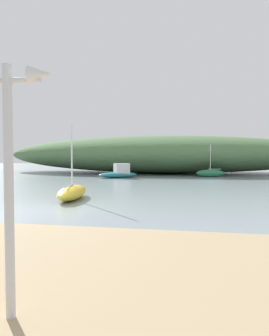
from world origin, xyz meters
TOP-DOWN VIEW (x-y plane):
  - ground_plane at (0.00, 0.00)m, footprint 120.00×120.00m
  - distant_hill at (1.70, 26.87)m, footprint 38.93×12.66m
  - sailboat_east_reach at (-0.33, 3.03)m, footprint 1.64×4.01m
  - motorboat_off_point at (-1.48, 17.90)m, footprint 3.97×3.14m
  - sailboat_west_reach at (7.17, 20.72)m, footprint 2.94×1.39m

SIDE VIEW (x-z plane):
  - ground_plane at x=0.00m, z-range 0.00..0.00m
  - sailboat_east_reach at x=-0.33m, z-range -1.52..2.25m
  - sailboat_west_reach at x=7.17m, z-range -1.23..2.01m
  - motorboat_off_point at x=-1.48m, z-range -0.21..1.17m
  - distant_hill at x=1.70m, z-range 0.00..4.46m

